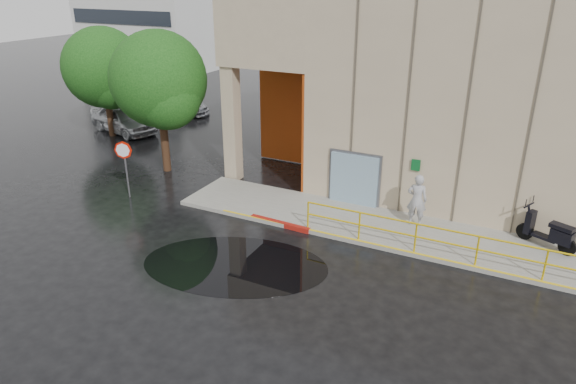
# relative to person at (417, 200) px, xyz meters

# --- Properties ---
(ground) EXTENTS (120.00, 120.00, 0.00)m
(ground) POSITION_rel_person_xyz_m (-2.83, -5.13, -1.11)
(ground) COLOR black
(ground) RESTS_ON ground
(sidewalk) EXTENTS (20.00, 3.00, 0.15)m
(sidewalk) POSITION_rel_person_xyz_m (1.17, -0.63, -1.03)
(sidewalk) COLOR gray
(sidewalk) RESTS_ON ground
(building) EXTENTS (20.00, 10.17, 8.00)m
(building) POSITION_rel_person_xyz_m (2.27, 5.86, 3.10)
(building) COLOR tan
(building) RESTS_ON ground
(guardrail) EXTENTS (9.56, 0.06, 1.03)m
(guardrail) POSITION_rel_person_xyz_m (1.42, -1.98, -0.43)
(guardrail) COLOR gold
(guardrail) RESTS_ON sidewalk
(person) EXTENTS (0.75, 0.54, 1.92)m
(person) POSITION_rel_person_xyz_m (0.00, 0.00, 0.00)
(person) COLOR #9E9EA2
(person) RESTS_ON sidewalk
(scooter) EXTENTS (2.02, 1.36, 1.53)m
(scooter) POSITION_rel_person_xyz_m (4.27, 0.25, -0.08)
(scooter) COLOR black
(scooter) RESTS_ON sidewalk
(stop_sign) EXTENTS (0.69, 0.28, 2.40)m
(stop_sign) POSITION_rel_person_xyz_m (-11.19, -2.45, 0.66)
(stop_sign) COLOR slate
(stop_sign) RESTS_ON ground
(red_curb) EXTENTS (2.41, 0.29, 0.18)m
(red_curb) POSITION_rel_person_xyz_m (-4.42, -2.03, -1.02)
(red_curb) COLOR maroon
(red_curb) RESTS_ON ground
(puddle) EXTENTS (6.72, 5.20, 0.01)m
(puddle) POSITION_rel_person_xyz_m (-4.46, -5.08, -1.11)
(puddle) COLOR black
(puddle) RESTS_ON ground
(car_a) EXTENTS (4.95, 2.96, 1.58)m
(car_a) POSITION_rel_person_xyz_m (-18.00, 4.66, -0.32)
(car_a) COLOR #ACB0B3
(car_a) RESTS_ON ground
(car_b) EXTENTS (4.31, 2.37, 1.35)m
(car_b) POSITION_rel_person_xyz_m (-20.18, 7.14, -0.43)
(car_b) COLOR silver
(car_b) RESTS_ON ground
(car_c) EXTENTS (4.58, 2.68, 1.25)m
(car_c) POSITION_rel_person_xyz_m (-17.83, 9.32, -0.49)
(car_c) COLOR #B0B2B7
(car_c) RESTS_ON ground
(tree_near) EXTENTS (4.23, 4.23, 6.37)m
(tree_near) POSITION_rel_person_xyz_m (-11.64, 0.70, 2.98)
(tree_near) COLOR black
(tree_near) RESTS_ON ground
(tree_far) EXTENTS (4.35, 4.35, 6.00)m
(tree_far) POSITION_rel_person_xyz_m (-18.03, 3.82, 2.54)
(tree_far) COLOR black
(tree_far) RESTS_ON ground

